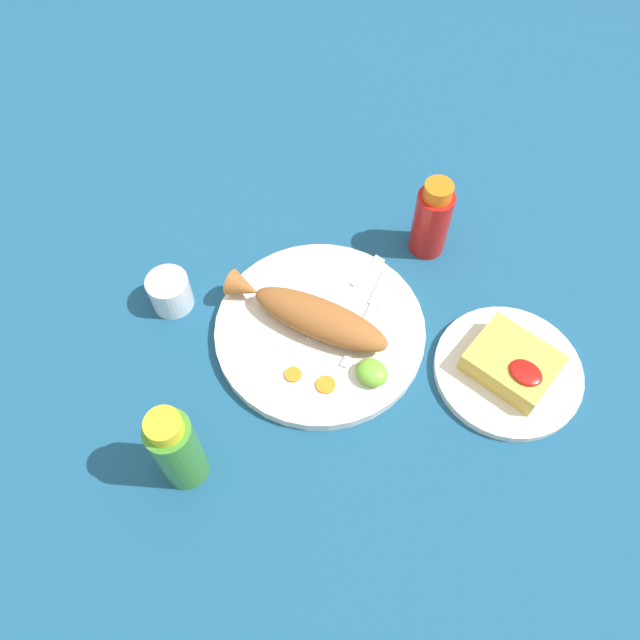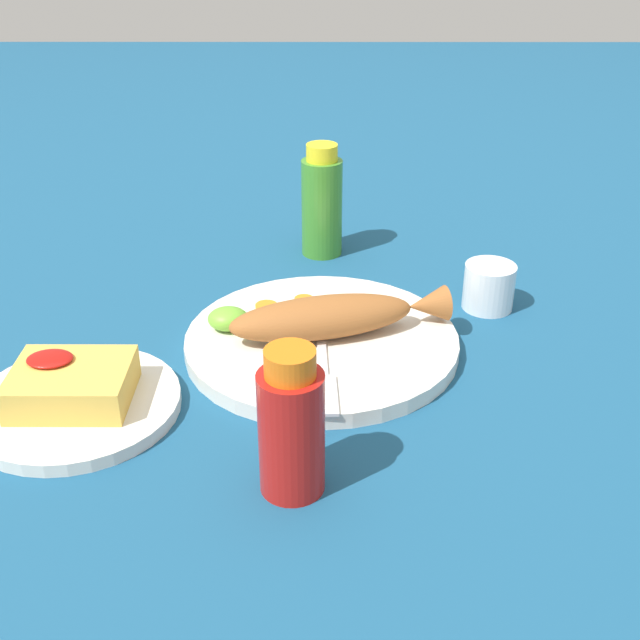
# 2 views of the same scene
# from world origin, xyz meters

# --- Properties ---
(ground_plane) EXTENTS (4.00, 4.00, 0.00)m
(ground_plane) POSITION_xyz_m (0.00, 0.00, 0.00)
(ground_plane) COLOR navy
(main_plate) EXTENTS (0.31, 0.31, 0.02)m
(main_plate) POSITION_xyz_m (0.00, 0.00, 0.01)
(main_plate) COLOR silver
(main_plate) RESTS_ON ground_plane
(fried_fish) EXTENTS (0.26, 0.11, 0.05)m
(fried_fish) POSITION_xyz_m (-0.01, -0.00, 0.04)
(fried_fish) COLOR #935628
(fried_fish) RESTS_ON main_plate
(fork_near) EXTENTS (0.02, 0.19, 0.00)m
(fork_near) POSITION_xyz_m (-0.01, 0.08, 0.02)
(fork_near) COLOR silver
(fork_near) RESTS_ON main_plate
(fork_far) EXTENTS (0.06, 0.18, 0.00)m
(fork_far) POSITION_xyz_m (0.04, 0.07, 0.02)
(fork_far) COLOR silver
(fork_far) RESTS_ON main_plate
(carrot_slice_near) EXTENTS (0.02, 0.02, 0.00)m
(carrot_slice_near) POSITION_xyz_m (0.02, -0.09, 0.02)
(carrot_slice_near) COLOR orange
(carrot_slice_near) RESTS_ON main_plate
(carrot_slice_mid) EXTENTS (0.03, 0.03, 0.00)m
(carrot_slice_mid) POSITION_xyz_m (0.07, -0.07, 0.02)
(carrot_slice_mid) COLOR orange
(carrot_slice_mid) RESTS_ON main_plate
(lime_wedge_main) EXTENTS (0.05, 0.04, 0.03)m
(lime_wedge_main) POSITION_xyz_m (0.11, -0.02, 0.03)
(lime_wedge_main) COLOR #6BB233
(lime_wedge_main) RESTS_ON main_plate
(hot_sauce_bottle_red) EXTENTS (0.06, 0.06, 0.14)m
(hot_sauce_bottle_red) POSITION_xyz_m (0.03, 0.24, 0.07)
(hot_sauce_bottle_red) COLOR #B21914
(hot_sauce_bottle_red) RESTS_ON ground_plane
(hot_sauce_bottle_green) EXTENTS (0.06, 0.06, 0.16)m
(hot_sauce_bottle_green) POSITION_xyz_m (-0.00, -0.27, 0.08)
(hot_sauce_bottle_green) COLOR #3D8428
(hot_sauce_bottle_green) RESTS_ON ground_plane
(salt_cup) EXTENTS (0.06, 0.06, 0.06)m
(salt_cup) POSITION_xyz_m (-0.21, -0.10, 0.03)
(salt_cup) COLOR silver
(salt_cup) RESTS_ON ground_plane
(side_plate_fries) EXTENTS (0.21, 0.21, 0.01)m
(side_plate_fries) POSITION_xyz_m (0.25, 0.12, 0.01)
(side_plate_fries) COLOR silver
(side_plate_fries) RESTS_ON ground_plane
(fries_pile) EXTENTS (0.12, 0.10, 0.04)m
(fries_pile) POSITION_xyz_m (0.25, 0.12, 0.03)
(fries_pile) COLOR gold
(fries_pile) RESTS_ON side_plate_fries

